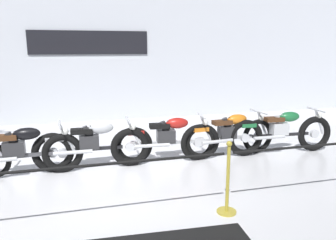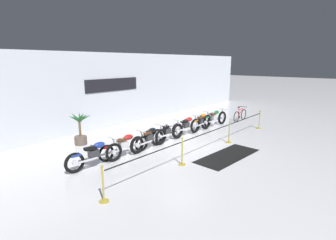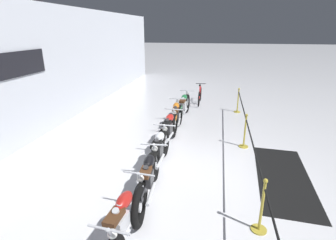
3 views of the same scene
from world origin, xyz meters
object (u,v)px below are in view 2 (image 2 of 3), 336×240
Objects in this scene: motorcycle_blue_0 at (95,154)px; stanchion_mid_left at (182,156)px; motorcycle_black_2 at (150,139)px; potted_palm_left_of_row at (80,130)px; motorcycle_red_1 at (125,145)px; motorcycle_silver_3 at (168,132)px; stanchion_far_left at (189,143)px; stanchion_mid_right at (229,135)px; motorcycle_orange_5 at (201,122)px; bicycle at (240,115)px; motorcycle_green_6 at (214,119)px; stanchion_far_right at (259,122)px; motorcycle_red_4 at (187,126)px; floor_banner at (228,156)px.

stanchion_mid_left is (2.18, -2.23, -0.11)m from motorcycle_blue_0.
motorcycle_black_2 is 1.43× the size of potted_palm_left_of_row.
motorcycle_silver_3 is at bearing -0.48° from motorcycle_red_1.
motorcycle_red_1 is at bearing 117.64° from stanchion_far_left.
motorcycle_black_2 is at bearing 144.54° from stanchion_mid_right.
bicycle is (3.53, -0.58, -0.11)m from motorcycle_orange_5.
stanchion_mid_left reaches higher than motorcycle_blue_0.
stanchion_mid_right is (4.33, -2.27, -0.10)m from motorcycle_red_1.
stanchion_far_left is at bearing -151.85° from motorcycle_orange_5.
stanchion_mid_right reaches higher than motorcycle_orange_5.
stanchion_mid_right is (-2.29, -2.16, -0.12)m from motorcycle_green_6.
bicycle is 2.01m from stanchion_far_right.
stanchion_far_right is at bearing -31.02° from motorcycle_red_4.
motorcycle_orange_5 is at bearing 52.21° from floor_banner.
stanchion_mid_left is (-1.80, -2.25, -0.11)m from motorcycle_silver_3.
motorcycle_orange_5 is at bearing 0.38° from motorcycle_silver_3.
bicycle is at bearing -3.56° from motorcycle_black_2.
potted_palm_left_of_row is (-4.41, 2.72, 0.21)m from motorcycle_red_4.
motorcycle_black_2 is at bearing 87.63° from stanchion_far_left.
motorcycle_red_1 is 8.98m from bicycle.
motorcycle_red_4 is 3.42m from floor_banner.
motorcycle_silver_3 reaches higher than motorcycle_red_1.
floor_banner is (4.12, -3.05, -0.46)m from motorcycle_blue_0.
motorcycle_silver_3 reaches higher than motorcycle_blue_0.
stanchion_mid_right reaches higher than motorcycle_red_1.
motorcycle_silver_3 reaches higher than motorcycle_black_2.
motorcycle_orange_5 reaches higher than motorcycle_blue_0.
potted_palm_left_of_row reaches higher than motorcycle_red_1.
motorcycle_green_6 is 7.49m from potted_palm_left_of_row.
motorcycle_red_1 is at bearing 1.65° from motorcycle_blue_0.
motorcycle_silver_3 is at bearing 58.25° from stanchion_far_left.
bicycle is 9.86m from potted_palm_left_of_row.
stanchion_mid_right is at bearing -35.46° from motorcycle_black_2.
stanchion_mid_right is at bearing 180.00° from stanchion_far_right.
stanchion_far_left is at bearing -62.36° from motorcycle_red_1.
motorcycle_green_6 is at bearing 40.89° from floor_banner.
motorcycle_green_6 is 2.40m from bicycle.
motorcycle_orange_5 reaches higher than motorcycle_red_1.
motorcycle_silver_3 is 0.21× the size of stanchion_far_left.
motorcycle_orange_5 is at bearing 1.36° from motorcycle_black_2.
motorcycle_black_2 is 2.16× the size of stanchion_far_right.
stanchion_far_left is (-5.42, -2.16, 0.26)m from motorcycle_green_6.
motorcycle_red_1 is 2.23× the size of stanchion_mid_left.
bicycle is 1.08× the size of potted_palm_left_of_row.
bicycle is at bearing 11.68° from stanchion_mid_left.
stanchion_far_left is at bearing 180.00° from stanchion_far_right.
bicycle is 0.16× the size of stanchion_far_left.
motorcycle_silver_3 is at bearing 157.00° from stanchion_far_right.
motorcycle_green_6 is 0.78× the size of floor_banner.
floor_banner is (-1.36, -3.10, -0.47)m from motorcycle_red_4.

